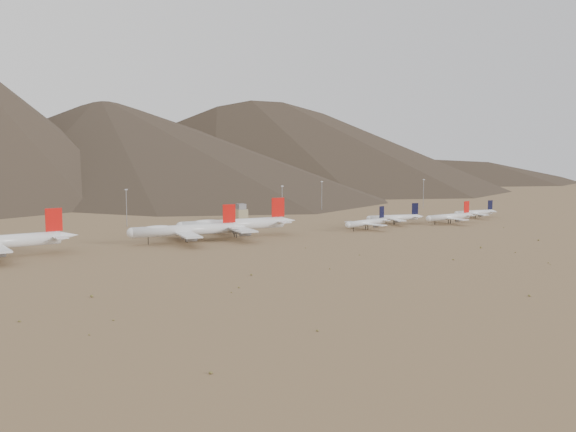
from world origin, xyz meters
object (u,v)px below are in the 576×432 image
narrowbody_a (367,222)px  narrowbody_b (395,218)px  widebody_east (234,224)px  widebody_centre (185,230)px  control_tower (241,213)px

narrowbody_a → narrowbody_b: 36.17m
widebody_east → narrowbody_b: size_ratio=1.78×
widebody_centre → control_tower: bearing=54.8°
control_tower → narrowbody_a: bearing=-63.9°
widebody_east → control_tower: 92.97m
widebody_centre → narrowbody_a: size_ratio=1.63×
widebody_centre → widebody_east: (32.95, 3.87, 0.73)m
widebody_centre → narrowbody_a: 124.80m
narrowbody_a → control_tower: size_ratio=3.57×
narrowbody_a → narrowbody_b: bearing=6.7°
widebody_centre → narrowbody_a: bearing=4.1°
narrowbody_b → control_tower: 113.18m
control_tower → widebody_east: bearing=-119.7°
narrowbody_b → control_tower: bearing=148.9°
narrowbody_b → control_tower: size_ratio=3.61×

